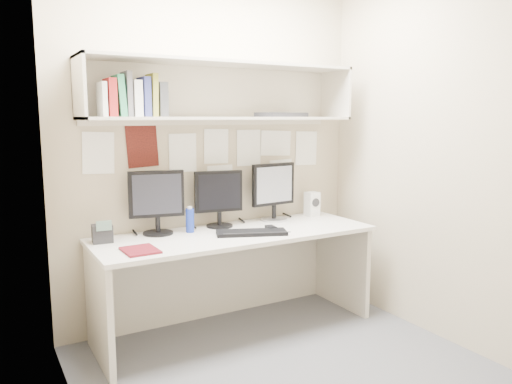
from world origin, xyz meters
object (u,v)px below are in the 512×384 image
speaker (312,204)px  monitor_left (157,199)px  desk (236,281)px  maroon_notebook (140,250)px  monitor_center (219,196)px  desk_phone (102,233)px  keyboard (252,233)px  monitor_right (274,189)px

speaker → monitor_left: bearing=179.4°
desk → maroon_notebook: size_ratio=8.27×
monitor_center → maroon_notebook: 0.85m
monitor_center → desk_phone: bearing=-166.3°
maroon_notebook → desk_phone: bearing=112.3°
desk → keyboard: (0.06, -0.12, 0.38)m
monitor_center → desk_phone: 0.88m
desk → monitor_right: (0.45, 0.22, 0.61)m
desk → monitor_right: 0.79m
monitor_center → monitor_right: 0.48m
speaker → desk_phone: (-1.71, -0.04, -0.04)m
keyboard → desk: bearing=140.2°
desk → monitor_center: monitor_center is taller
monitor_right → maroon_notebook: monitor_right is taller
speaker → maroon_notebook: (-1.56, -0.38, -0.09)m
maroon_notebook → desk_phone: (-0.15, 0.33, 0.05)m
desk_phone → maroon_notebook: bearing=-60.4°
desk_phone → monitor_right: bearing=8.2°
monitor_left → keyboard: (0.56, -0.34, -0.23)m
monitor_right → desk_phone: (-1.34, -0.05, -0.19)m
desk → speaker: bearing=14.3°
monitor_center → maroon_notebook: (-0.72, -0.39, -0.22)m
monitor_center → maroon_notebook: size_ratio=1.73×
desk → desk_phone: bearing=169.5°
monitor_center → monitor_right: size_ratio=0.93×
desk → maroon_notebook: maroon_notebook is taller
keyboard → maroon_notebook: keyboard is taller
monitor_right → desk_phone: 1.35m
maroon_notebook → monitor_left: bearing=56.7°
monitor_right → maroon_notebook: (-1.19, -0.39, -0.24)m
desk → monitor_left: size_ratio=4.51×
monitor_left → maroon_notebook: bearing=-110.9°
monitor_right → maroon_notebook: size_ratio=1.86×
monitor_left → monitor_center: (0.47, 0.00, -0.01)m
monitor_left → speaker: monitor_left is taller
desk → maroon_notebook: 0.85m
monitor_right → maroon_notebook: 1.28m
monitor_left → monitor_center: bearing=11.0°
speaker → desk: bearing=-165.9°
desk → desk_phone: size_ratio=13.01×
speaker → desk_phone: 1.71m
keyboard → speaker: (0.76, 0.33, 0.09)m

